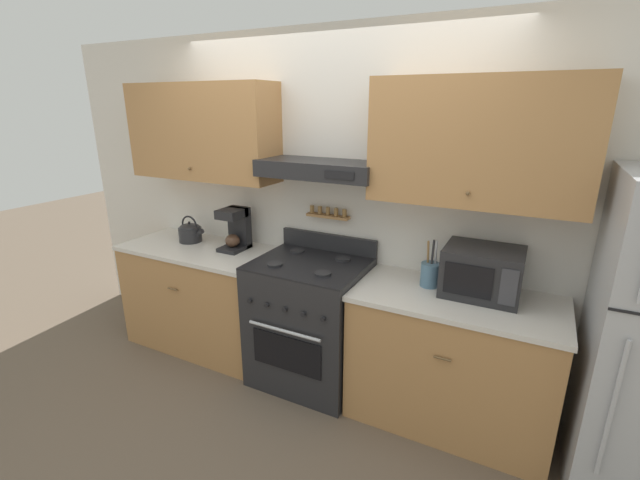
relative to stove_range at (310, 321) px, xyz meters
The scene contains 9 objects.
ground_plane 0.57m from the stove_range, 90.00° to the right, with size 16.00×16.00×0.00m, color brown.
wall_back 1.04m from the stove_range, 92.41° to the left, with size 5.20×0.46×2.55m.
counter_left 1.06m from the stove_range, behind, with size 1.32×0.66×0.89m.
counter_right 1.03m from the stove_range, ahead, with size 1.26×0.66×0.89m.
stove_range is the anchor object (origin of this frame).
tea_kettle 1.33m from the stove_range, behind, with size 0.25×0.19×0.23m.
coffee_maker 0.97m from the stove_range, 169.26° to the left, with size 0.18×0.25×0.34m.
microwave 1.28m from the stove_range, ahead, with size 0.46×0.37×0.30m.
utensil_crock 0.98m from the stove_range, ahead, with size 0.12×0.12×0.31m.
Camera 1 is at (1.38, -2.19, 2.03)m, focal length 24.00 mm.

